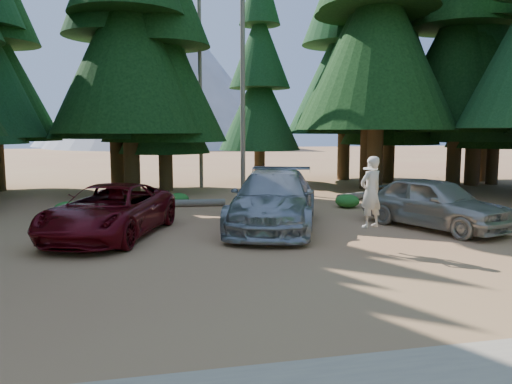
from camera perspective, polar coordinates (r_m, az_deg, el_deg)
The scene contains 18 objects.
ground at distance 11.94m, azimuth 8.15°, elevation -7.84°, with size 160.00×160.00×0.00m, color #B16F4B.
forest_belt_north at distance 26.30m, azimuth -3.41°, elevation 0.37°, with size 36.00×7.00×22.00m, color black, non-canonical shape.
snag_front at distance 25.93m, azimuth -1.53°, elevation 13.57°, with size 0.24×0.24×12.00m, color #695E54.
snag_back at distance 27.02m, azimuth -6.39°, elevation 11.14°, with size 0.20×0.20×10.00m, color #695E54.
mountain_peak at distance 99.51m, azimuth -11.82°, elevation 12.47°, with size 48.00×50.00×28.00m.
red_pickup at distance 14.94m, azimuth -16.36°, elevation -2.09°, with size 2.50×5.43×1.51m, color #600810.
silver_minivan_center at distance 15.66m, azimuth 2.06°, elevation -0.88°, with size 2.51×6.18×1.79m, color #9EA1A6.
silver_minivan_right at distance 16.55m, azimuth 19.71°, elevation -1.15°, with size 1.92×4.77×1.62m, color #AFA89B.
frisbee_player at distance 12.93m, azimuth 12.99°, elevation 0.02°, with size 0.77×0.64×1.81m.
log_left at distance 20.31m, azimuth -9.25°, elevation -1.28°, with size 0.29×0.29×4.05m, color #695E54.
log_mid at distance 21.84m, azimuth 2.38°, elevation -0.64°, with size 0.27×0.27×3.24m, color #695E54.
log_right at distance 23.63m, azimuth 13.57°, elevation -0.17°, with size 0.33×0.33×5.14m, color #695E54.
shrub_far_left at distance 19.21m, azimuth -20.77°, elevation -1.79°, with size 0.93×0.93×0.51m, color #23601C.
shrub_left at distance 20.81m, azimuth -8.90°, elevation -0.79°, with size 0.90×0.90×0.49m, color #23601C.
shrub_center_left at distance 18.97m, azimuth -12.54°, elevation -1.34°, with size 1.25×1.25×0.69m, color #23601C.
shrub_center_right at distance 19.36m, azimuth 0.38°, elevation -1.26°, with size 0.94×0.94×0.51m, color #23601C.
shrub_right at distance 20.19m, azimuth 10.40°, elevation -1.01°, with size 0.96×0.96×0.53m, color #23601C.
shrub_far_right at distance 23.00m, azimuth 19.26°, elevation -0.05°, with size 1.34×1.34×0.74m, color #23601C.
Camera 1 is at (-4.10, -10.79, 3.05)m, focal length 35.00 mm.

